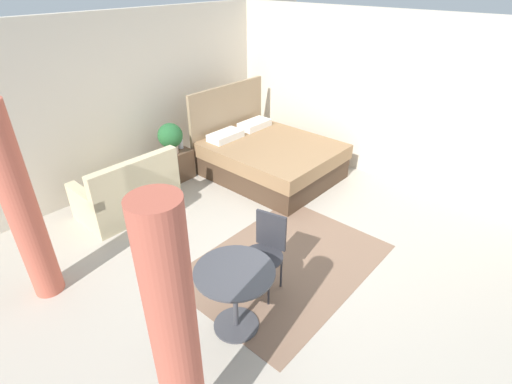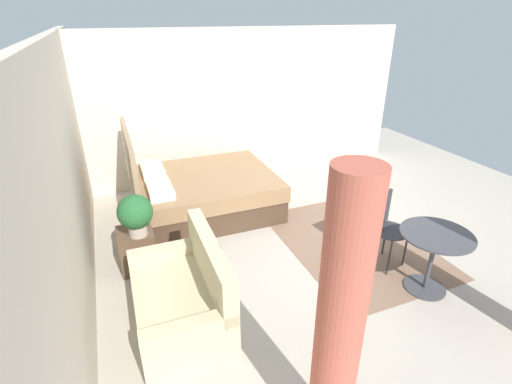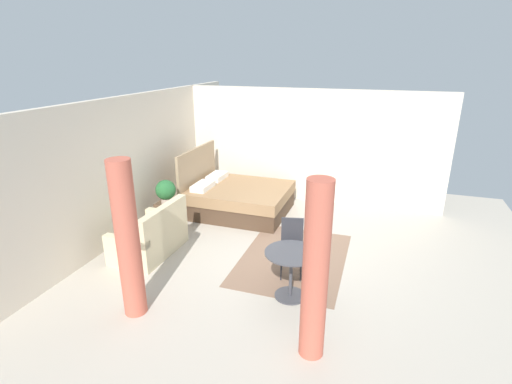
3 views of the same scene
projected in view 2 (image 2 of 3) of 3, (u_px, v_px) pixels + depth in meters
The scene contains 12 objects.
ground_plane at pixel (321, 238), 5.23m from camera, with size 8.26×8.96×0.02m, color #B2A899.
wall_back at pixel (65, 185), 3.66m from camera, with size 8.26×0.12×2.61m, color beige.
wall_right at pixel (252, 104), 6.86m from camera, with size 0.12×5.96×2.61m, color beige.
area_rug at pixel (353, 243), 5.09m from camera, with size 2.39×1.72×0.01m, color #7F604C.
bed at pixel (201, 192), 5.77m from camera, with size 1.73×2.10×1.38m.
couch at pixel (184, 299), 3.66m from camera, with size 1.33×0.83×0.91m.
nightstand at pixel (137, 249), 4.52m from camera, with size 0.42×0.41×0.50m.
potted_plant at pixel (135, 213), 4.22m from camera, with size 0.40×0.40×0.50m.
vase at pixel (131, 219), 4.46m from camera, with size 0.09×0.09×0.21m.
balcony_table at pixel (433, 251), 4.04m from camera, with size 0.75×0.75×0.72m.
cafe_chair_near_window at pixel (385, 222), 4.50m from camera, with size 0.52×0.52×0.92m.
curtain_right at pixel (339, 327), 2.31m from camera, with size 0.30×0.30×2.14m.
Camera 2 is at (-3.79, 2.49, 2.82)m, focal length 26.38 mm.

